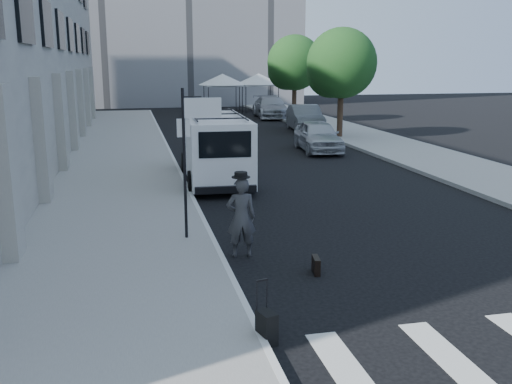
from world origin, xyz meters
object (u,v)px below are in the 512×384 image
businessman (241,218)px  parked_car_a (318,136)px  cargo_van (215,147)px  suitcase (267,327)px  briefcase (316,265)px  parked_car_c (271,107)px  parked_car_b (305,118)px

businessman → parked_car_a: businessman is taller
parked_car_a → cargo_van: bearing=-130.7°
businessman → suitcase: size_ratio=1.81×
businessman → briefcase: (1.29, -1.34, -0.72)m
briefcase → cargo_van: cargo_van is taller
cargo_van → parked_car_a: (5.84, 5.71, -0.47)m
businessman → parked_car_c: bearing=-101.1°
parked_car_a → parked_car_c: 16.68m
briefcase → businessman: bearing=143.3°
businessman → suitcase: businessman is taller
parked_car_a → parked_car_c: (1.80, 16.58, 0.06)m
businessman → parked_car_c: 31.73m
suitcase → parked_car_c: bearing=60.0°
businessman → suitcase: bearing=88.5°
suitcase → cargo_van: cargo_van is taller
cargo_van → parked_car_b: size_ratio=1.30×
briefcase → parked_car_a: parked_car_a is taller
businessman → cargo_van: (0.67, 8.33, 0.32)m
briefcase → suitcase: bearing=-113.0°
suitcase → cargo_van: bearing=69.2°
suitcase → cargo_van: size_ratio=0.16×
suitcase → parked_car_a: (6.90, 18.04, 0.48)m
suitcase → businessman: bearing=68.6°
businessman → parked_car_b: 23.39m
cargo_van → parked_car_a: size_ratio=1.44×
parked_car_b → parked_car_c: bearing=96.9°
businessman → parked_car_c: (8.31, 30.62, -0.09)m
suitcase → cargo_van: (1.06, 12.32, 0.95)m
businessman → briefcase: 2.00m
cargo_van → briefcase: bearing=-84.1°
businessman → briefcase: bearing=138.1°
briefcase → parked_car_c: size_ratio=0.08×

